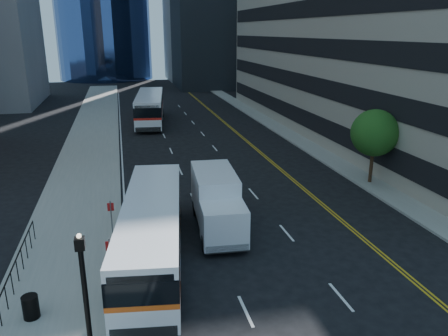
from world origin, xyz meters
The scene contains 10 objects.
ground centered at (0.00, 0.00, 0.00)m, with size 160.00×160.00×0.00m, color black.
sidewalk_west centered at (-10.50, 25.00, 0.07)m, with size 5.00×90.00×0.15m, color gray.
sidewalk_east centered at (9.00, 25.00, 0.07)m, with size 2.00×90.00×0.15m, color gray.
parking_garage centered at (25.00, 23.00, 12.50)m, with size 30.00×50.00×25.00m, color #9E9384.
street_tree centered at (9.00, 8.00, 3.64)m, with size 3.20×3.20×5.10m.
lamp_post centered at (-9.00, -6.00, 2.72)m, with size 0.28×0.28×4.56m.
bus_front centered at (-6.60, 0.61, 1.61)m, with size 4.05×11.70×2.96m.
bus_rear centered at (-4.30, 33.07, 1.82)m, with size 4.24×13.14×3.33m.
box_truck centered at (-2.99, 3.33, 1.59)m, with size 2.59×6.44×3.02m.
trash_can centered at (-11.33, -2.72, 0.59)m, with size 0.59×0.59×0.88m, color black.
Camera 1 is at (-7.61, -17.69, 10.24)m, focal length 35.00 mm.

